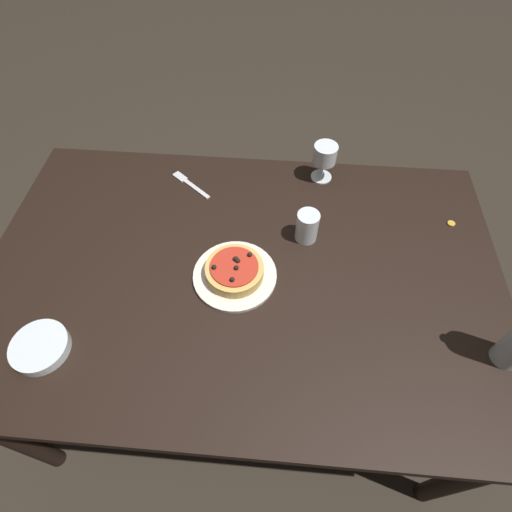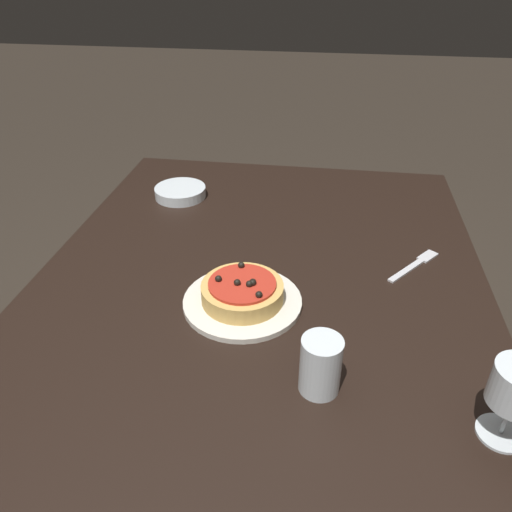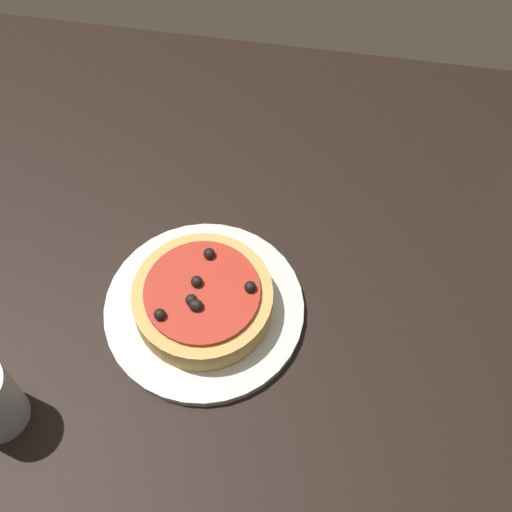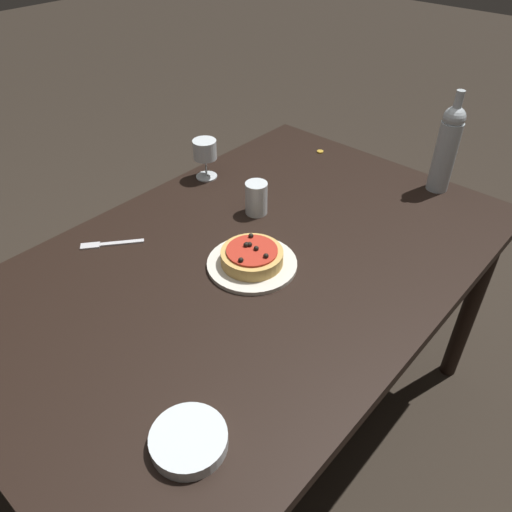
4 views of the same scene
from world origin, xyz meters
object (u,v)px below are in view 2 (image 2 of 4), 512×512
at_px(dinner_plate, 243,302).
at_px(fork, 416,264).
at_px(water_cup, 321,365).
at_px(dining_table, 252,341).
at_px(side_bowl, 180,192).
at_px(pizza, 242,291).

height_order(dinner_plate, fork, dinner_plate).
bearing_deg(water_cup, fork, 153.25).
relative_size(dinner_plate, water_cup, 2.36).
bearing_deg(dining_table, side_bowl, -149.58).
distance_m(water_cup, fork, 0.46).
distance_m(dinner_plate, side_bowl, 0.54).
xyz_separation_m(pizza, fork, (-0.20, 0.37, -0.03)).
bearing_deg(pizza, dining_table, 50.16).
bearing_deg(dining_table, dinner_plate, -129.77).
xyz_separation_m(water_cup, side_bowl, (-0.68, -0.43, -0.04)).
height_order(water_cup, fork, water_cup).
relative_size(pizza, fork, 1.11).
distance_m(side_bowl, fork, 0.69).
xyz_separation_m(dining_table, side_bowl, (-0.49, -0.29, 0.10)).
xyz_separation_m(pizza, water_cup, (0.20, 0.16, 0.02)).
height_order(pizza, fork, pizza).
distance_m(pizza, water_cup, 0.26).
xyz_separation_m(dinner_plate, water_cup, (0.20, 0.16, 0.05)).
xyz_separation_m(dining_table, pizza, (-0.02, -0.02, 0.11)).
bearing_deg(dining_table, water_cup, 37.63).
relative_size(dining_table, dinner_plate, 6.29).
height_order(dining_table, fork, fork).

